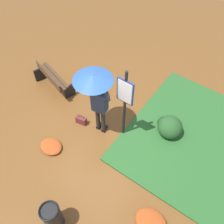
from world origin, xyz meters
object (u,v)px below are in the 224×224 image
object	(u,v)px
info_sign_post	(125,99)
handbag	(81,120)
trash_bin	(52,217)
person_with_umbrella	(96,90)
park_bench	(52,79)

from	to	relation	value
info_sign_post	handbag	size ratio (longest dim) A/B	6.22
handbag	trash_bin	distance (m)	2.77
person_with_umbrella	trash_bin	xyz separation A→B (m)	(-0.79, 2.58, -1.13)
person_with_umbrella	info_sign_post	size ratio (longest dim) A/B	0.89
person_with_umbrella	park_bench	bearing A→B (deg)	-11.08
info_sign_post	person_with_umbrella	bearing A→B (deg)	19.86
handbag	park_bench	xyz separation A→B (m)	(1.59, -0.56, 0.28)
info_sign_post	handbag	distance (m)	1.80
handbag	park_bench	world-z (taller)	park_bench
person_with_umbrella	handbag	xyz separation A→B (m)	(0.50, 0.15, -1.42)
park_bench	info_sign_post	bearing A→B (deg)	176.48
person_with_umbrella	park_bench	xyz separation A→B (m)	(2.09, -0.41, -1.15)
person_with_umbrella	trash_bin	world-z (taller)	person_with_umbrella
person_with_umbrella	handbag	distance (m)	1.52
handbag	trash_bin	world-z (taller)	trash_bin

